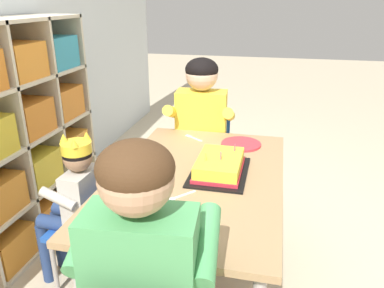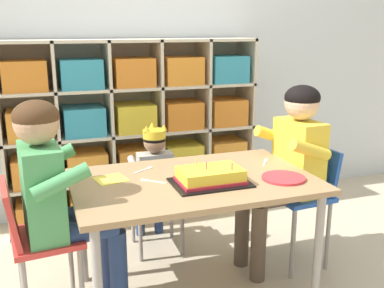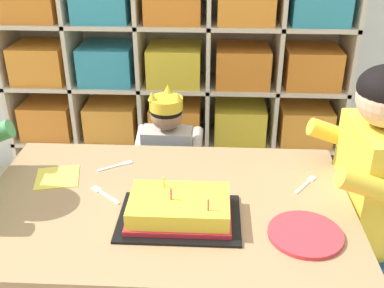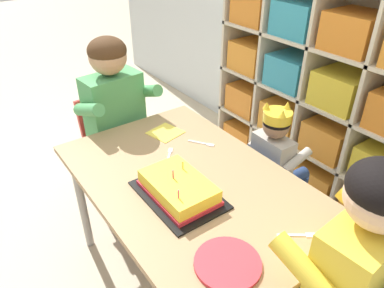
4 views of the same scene
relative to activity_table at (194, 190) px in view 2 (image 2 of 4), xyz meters
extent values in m
cube|color=silver|center=(0.00, 1.31, 0.73)|extent=(5.92, 0.10, 2.61)
cube|color=beige|center=(-0.06, 1.24, 0.06)|extent=(1.75, 0.01, 1.28)
cube|color=beige|center=(-0.92, 1.09, 0.06)|extent=(0.02, 0.32, 1.28)
cube|color=beige|center=(-0.58, 1.09, 0.06)|extent=(0.02, 0.32, 1.28)
cube|color=beige|center=(-0.23, 1.09, 0.06)|extent=(0.02, 0.32, 1.28)
cube|color=beige|center=(0.11, 1.09, 0.06)|extent=(0.02, 0.32, 1.28)
cube|color=beige|center=(0.46, 1.09, 0.06)|extent=(0.02, 0.32, 1.28)
cube|color=beige|center=(0.80, 1.09, 0.06)|extent=(0.02, 0.32, 1.28)
cube|color=beige|center=(-0.06, 1.09, -0.57)|extent=(1.75, 0.32, 0.02)
cube|color=beige|center=(-0.06, 1.09, -0.25)|extent=(1.75, 0.32, 0.02)
cube|color=beige|center=(-0.06, 1.09, 0.06)|extent=(1.75, 0.32, 0.02)
cube|color=beige|center=(-0.06, 1.09, 0.38)|extent=(1.75, 0.32, 0.02)
cube|color=beige|center=(-0.06, 1.09, 0.69)|extent=(1.75, 0.32, 0.02)
cube|color=orange|center=(-0.75, 1.07, -0.46)|extent=(0.27, 0.26, 0.19)
cube|color=orange|center=(-0.40, 1.07, -0.46)|extent=(0.27, 0.26, 0.19)
cube|color=orange|center=(-0.06, 1.07, -0.46)|extent=(0.27, 0.26, 0.19)
cube|color=orange|center=(0.29, 1.07, -0.46)|extent=(0.27, 0.26, 0.19)
cube|color=yellow|center=(0.63, 1.07, -0.46)|extent=(0.27, 0.26, 0.19)
cube|color=orange|center=(-0.75, 1.07, -0.15)|extent=(0.27, 0.26, 0.19)
cube|color=orange|center=(-0.40, 1.07, -0.15)|extent=(0.27, 0.26, 0.19)
cube|color=orange|center=(-0.06, 1.07, -0.15)|extent=(0.27, 0.26, 0.19)
cube|color=yellow|center=(0.29, 1.07, -0.15)|extent=(0.27, 0.26, 0.19)
cube|color=orange|center=(0.63, 1.07, -0.15)|extent=(0.27, 0.26, 0.19)
cube|color=orange|center=(-0.75, 1.07, 0.17)|extent=(0.27, 0.26, 0.19)
cube|color=teal|center=(-0.40, 1.07, 0.17)|extent=(0.27, 0.26, 0.19)
cube|color=yellow|center=(-0.06, 1.07, 0.17)|extent=(0.27, 0.26, 0.19)
cube|color=orange|center=(0.29, 1.07, 0.17)|extent=(0.27, 0.26, 0.19)
cube|color=orange|center=(0.63, 1.07, 0.17)|extent=(0.27, 0.26, 0.19)
cube|color=orange|center=(-0.75, 1.07, 0.48)|extent=(0.27, 0.26, 0.19)
cube|color=teal|center=(-0.40, 1.07, 0.48)|extent=(0.27, 0.26, 0.19)
cube|color=orange|center=(-0.06, 1.07, 0.48)|extent=(0.27, 0.26, 0.19)
cube|color=orange|center=(0.29, 1.07, 0.48)|extent=(0.27, 0.26, 0.19)
cube|color=teal|center=(0.63, 1.07, 0.48)|extent=(0.27, 0.26, 0.19)
cube|color=#A37F56|center=(0.00, 0.00, 0.05)|extent=(1.17, 0.75, 0.03)
cylinder|color=#9E9993|center=(0.53, -0.31, -0.27)|extent=(0.04, 0.04, 0.61)
cylinder|color=#9E9993|center=(-0.53, 0.31, -0.27)|extent=(0.04, 0.04, 0.61)
cylinder|color=#9E9993|center=(0.53, 0.31, -0.27)|extent=(0.04, 0.04, 0.61)
cube|color=#1E4CA8|center=(-0.05, 0.54, -0.25)|extent=(0.33, 0.33, 0.03)
cube|color=#1E4CA8|center=(-0.06, 0.39, -0.13)|extent=(0.29, 0.07, 0.23)
cylinder|color=gray|center=(0.08, 0.66, -0.42)|extent=(0.02, 0.02, 0.31)
cylinder|color=gray|center=(-0.18, 0.67, -0.42)|extent=(0.02, 0.02, 0.31)
cylinder|color=gray|center=(0.07, 0.41, -0.42)|extent=(0.02, 0.02, 0.31)
cylinder|color=gray|center=(-0.18, 0.42, -0.42)|extent=(0.02, 0.02, 0.31)
cube|color=#B2ADA3|center=(-0.05, 0.55, -0.10)|extent=(0.21, 0.12, 0.29)
sphere|color=#997051|center=(-0.05, 0.55, 0.12)|extent=(0.13, 0.13, 0.13)
ellipsoid|color=black|center=(-0.05, 0.55, 0.14)|extent=(0.14, 0.14, 0.10)
cylinder|color=yellow|center=(-0.05, 0.55, 0.17)|extent=(0.14, 0.14, 0.05)
cone|color=yellow|center=(-0.05, 0.61, 0.21)|extent=(0.04, 0.04, 0.04)
cone|color=yellow|center=(0.00, 0.52, 0.21)|extent=(0.04, 0.04, 0.04)
cone|color=yellow|center=(-0.11, 0.52, 0.21)|extent=(0.04, 0.04, 0.04)
cylinder|color=navy|center=(0.01, 0.65, -0.22)|extent=(0.08, 0.21, 0.07)
cylinder|color=navy|center=(-0.11, 0.66, -0.22)|extent=(0.08, 0.21, 0.07)
cylinder|color=navy|center=(0.02, 0.76, -0.41)|extent=(0.06, 0.06, 0.33)
cylinder|color=navy|center=(-0.11, 0.76, -0.41)|extent=(0.06, 0.06, 0.33)
cylinder|color=#B2ADA3|center=(0.07, 0.59, -0.04)|extent=(0.05, 0.17, 0.10)
cylinder|color=#B2ADA3|center=(-0.18, 0.60, -0.04)|extent=(0.05, 0.17, 0.10)
cube|color=red|center=(-0.70, 0.00, -0.14)|extent=(0.33, 0.36, 0.03)
cube|color=red|center=(-0.84, -0.01, 0.01)|extent=(0.09, 0.31, 0.26)
cylinder|color=gray|center=(-0.60, 0.15, -0.36)|extent=(0.02, 0.02, 0.43)
cylinder|color=gray|center=(-0.83, 0.12, -0.36)|extent=(0.02, 0.02, 0.43)
cube|color=#4C9E5B|center=(-0.70, 0.00, 0.08)|extent=(0.19, 0.31, 0.42)
sphere|color=tan|center=(-0.70, 0.00, 0.39)|extent=(0.19, 0.19, 0.19)
ellipsoid|color=#472D19|center=(-0.70, 0.00, 0.42)|extent=(0.19, 0.19, 0.14)
cylinder|color=navy|center=(-0.55, -0.08, -0.10)|extent=(0.31, 0.13, 0.10)
cylinder|color=navy|center=(-0.56, 0.10, -0.10)|extent=(0.31, 0.13, 0.10)
cylinder|color=navy|center=(-0.40, -0.06, -0.35)|extent=(0.08, 0.08, 0.45)
cylinder|color=navy|center=(-0.41, 0.12, -0.35)|extent=(0.08, 0.08, 0.45)
cylinder|color=#4C9E5B|center=(-0.63, -0.16, 0.17)|extent=(0.25, 0.09, 0.14)
cylinder|color=#4C9E5B|center=(-0.66, 0.17, 0.17)|extent=(0.25, 0.09, 0.14)
cube|color=#1E4CA8|center=(0.67, 0.12, -0.15)|extent=(0.33, 0.39, 0.03)
cube|color=#1E4CA8|center=(0.81, 0.13, -0.01)|extent=(0.08, 0.34, 0.25)
cylinder|color=gray|center=(0.54, 0.26, -0.37)|extent=(0.02, 0.02, 0.42)
cylinder|color=gray|center=(0.56, -0.04, -0.37)|extent=(0.02, 0.02, 0.42)
cylinder|color=gray|center=(0.78, 0.28, -0.37)|extent=(0.02, 0.02, 0.42)
cylinder|color=gray|center=(0.80, -0.03, -0.37)|extent=(0.02, 0.02, 0.42)
cube|color=yellow|center=(0.67, 0.12, 0.07)|extent=(0.18, 0.31, 0.42)
sphere|color=#DBB293|center=(0.67, 0.12, 0.38)|extent=(0.19, 0.19, 0.19)
ellipsoid|color=black|center=(0.67, 0.12, 0.41)|extent=(0.19, 0.19, 0.14)
cylinder|color=brown|center=(0.51, 0.20, -0.11)|extent=(0.31, 0.12, 0.10)
cylinder|color=brown|center=(0.53, 0.02, -0.11)|extent=(0.31, 0.12, 0.10)
cylinder|color=brown|center=(0.36, 0.19, -0.36)|extent=(0.08, 0.08, 0.44)
cylinder|color=brown|center=(0.38, 0.01, -0.36)|extent=(0.08, 0.08, 0.44)
cylinder|color=yellow|center=(0.60, 0.28, 0.16)|extent=(0.25, 0.08, 0.14)
cylinder|color=yellow|center=(0.62, -0.06, 0.16)|extent=(0.25, 0.08, 0.14)
cube|color=black|center=(0.05, -0.09, 0.06)|extent=(0.36, 0.25, 0.01)
cube|color=yellow|center=(0.05, -0.09, 0.10)|extent=(0.29, 0.19, 0.07)
cube|color=red|center=(0.05, -0.09, 0.08)|extent=(0.31, 0.20, 0.02)
cylinder|color=#E54C66|center=(0.03, -0.10, 0.15)|extent=(0.01, 0.01, 0.04)
cylinder|color=#EFCC4C|center=(0.00, -0.04, 0.15)|extent=(0.01, 0.01, 0.04)
cylinder|color=#E54C66|center=(0.14, -0.15, 0.15)|extent=(0.01, 0.01, 0.04)
cylinder|color=#DB333D|center=(0.41, -0.15, 0.07)|extent=(0.21, 0.21, 0.01)
cube|color=#F4DB4C|center=(-0.39, 0.12, 0.06)|extent=(0.17, 0.17, 0.00)
cube|color=white|center=(0.44, 0.10, 0.06)|extent=(0.06, 0.08, 0.00)
cube|color=white|center=(0.48, 0.16, 0.06)|extent=(0.04, 0.04, 0.00)
cube|color=white|center=(-0.18, 0.01, 0.06)|extent=(0.08, 0.07, 0.00)
cube|color=white|center=(-0.24, 0.05, 0.06)|extent=(0.04, 0.04, 0.00)
cube|color=white|center=(-0.22, 0.20, 0.06)|extent=(0.08, 0.06, 0.00)
cube|color=white|center=(-0.16, 0.23, 0.06)|extent=(0.04, 0.04, 0.00)
camera|label=1|loc=(-1.47, -0.32, 0.80)|focal=35.13mm
camera|label=2|loc=(-0.70, -1.95, 0.78)|focal=41.76mm
camera|label=3|loc=(0.14, -1.22, 0.90)|focal=43.49mm
camera|label=4|loc=(0.96, -0.68, 0.98)|focal=34.01mm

